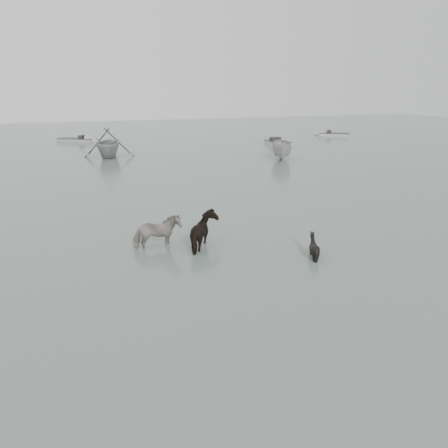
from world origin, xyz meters
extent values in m
plane|color=#4D5C56|center=(0.00, 0.00, 0.00)|extent=(140.00, 140.00, 0.00)
imported|color=black|center=(-2.59, 1.13, 0.74)|extent=(1.76, 0.81, 1.48)
imported|color=black|center=(-0.87, 0.57, 0.81)|extent=(1.51, 1.72, 1.63)
imported|color=black|center=(2.42, -1.68, 0.55)|extent=(1.28, 1.23, 1.09)
imported|color=gray|center=(-1.86, 24.93, 1.33)|extent=(5.10, 5.68, 2.67)
imported|color=#A5A4A0|center=(11.68, 18.65, 0.85)|extent=(3.38, 4.66, 1.69)
camera|label=1|loc=(-5.54, -14.19, 5.71)|focal=35.00mm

